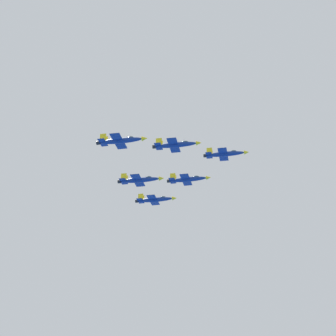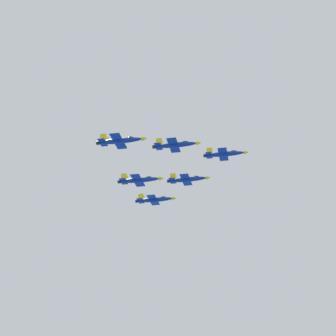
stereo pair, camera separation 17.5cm
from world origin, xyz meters
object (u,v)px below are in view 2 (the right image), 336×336
at_px(jet_right_outer, 121,141).
at_px(jet_right_wingman, 176,145).
at_px(jet_lead, 225,154).
at_px(jet_left_outer, 155,200).
at_px(jet_slot_rear, 140,180).
at_px(jet_left_wingman, 188,179).

bearing_deg(jet_right_outer, jet_right_wingman, 40.38).
height_order(jet_lead, jet_left_outer, jet_lead).
xyz_separation_m(jet_lead, jet_right_outer, (32.24, -27.97, -6.23)).
bearing_deg(jet_slot_rear, jet_lead, -0.46).
relative_size(jet_left_wingman, jet_slot_rear, 0.99).
distance_m(jet_right_outer, jet_slot_rear, 27.69).
distance_m(jet_left_wingman, jet_slot_rear, 21.99).
distance_m(jet_left_wingman, jet_left_outer, 21.40).
bearing_deg(jet_right_outer, jet_left_wingman, 68.60).
relative_size(jet_lead, jet_right_wingman, 0.96).
bearing_deg(jet_right_outer, jet_lead, 40.38).
xyz_separation_m(jet_left_wingman, jet_left_outer, (-11.21, -18.16, -1.62)).
distance_m(jet_left_outer, jet_slot_rear, 27.89).
bearing_deg(jet_left_wingman, jet_right_wingman, -89.40).
relative_size(jet_right_wingman, jet_left_outer, 0.98).
relative_size(jet_left_wingman, jet_right_wingman, 1.00).
bearing_deg(jet_right_wingman, jet_slot_rear, 138.90).
xyz_separation_m(jet_left_wingman, jet_right_wingman, (27.33, 4.17, 0.61)).
relative_size(jet_right_outer, jet_slot_rear, 0.99).
relative_size(jet_lead, jet_left_wingman, 0.96).
bearing_deg(jet_right_wingman, jet_left_wingman, 89.26).
xyz_separation_m(jet_lead, jet_right_wingman, (16.12, -13.99, -1.97)).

